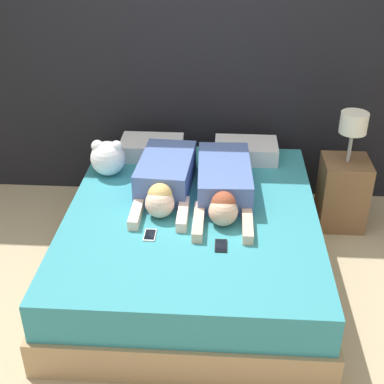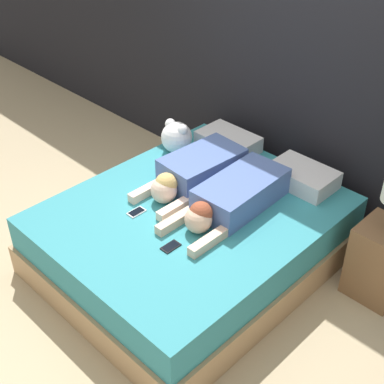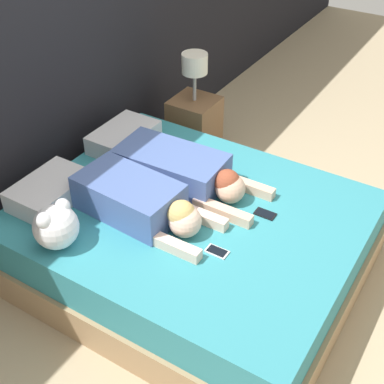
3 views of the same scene
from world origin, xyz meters
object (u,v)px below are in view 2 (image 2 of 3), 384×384
object	(u,v)px
bed	(192,236)
cell_phone_left	(136,212)
person_right	(233,197)
nightstand	(382,256)
pillow_head_left	(228,142)
pillow_head_right	(302,176)
person_left	(194,172)
cell_phone_right	(171,247)
plush_toy	(177,137)

from	to	relation	value
bed	cell_phone_left	world-z (taller)	cell_phone_left
person_right	nightstand	size ratio (longest dim) A/B	1.08
bed	pillow_head_left	size ratio (longest dim) A/B	4.20
pillow_head_right	person_left	distance (m)	0.87
person_left	cell_phone_right	world-z (taller)	person_left
pillow_head_right	nightstand	bearing A→B (deg)	-8.77
cell_phone_right	bed	bearing A→B (deg)	116.68
nightstand	bed	bearing A→B (deg)	-149.01
person_left	pillow_head_right	bearing A→B (deg)	44.89
person_right	cell_phone_left	distance (m)	0.73
person_left	cell_phone_right	xyz separation A→B (m)	(0.43, -0.67, -0.11)
person_left	person_right	xyz separation A→B (m)	(0.44, -0.03, -0.01)
cell_phone_right	person_right	bearing A→B (deg)	89.29
pillow_head_right	nightstand	size ratio (longest dim) A/B	0.51
person_right	cell_phone_left	xyz separation A→B (m)	(-0.48, -0.54, -0.10)
bed	person_right	xyz separation A→B (m)	(0.22, 0.21, 0.38)
pillow_head_right	bed	bearing A→B (deg)	-114.88
bed	person_right	world-z (taller)	person_right
pillow_head_left	bed	bearing A→B (deg)	-65.12
pillow_head_left	cell_phone_left	size ratio (longest dim) A/B	3.80
bed	pillow_head_right	size ratio (longest dim) A/B	4.20
pillow_head_left	cell_phone_right	xyz separation A→B (m)	(0.61, -1.28, -0.07)
pillow_head_left	nightstand	size ratio (longest dim) A/B	0.51
pillow_head_right	cell_phone_left	distance (m)	1.36
bed	person_left	size ratio (longest dim) A/B	2.25
person_left	cell_phone_right	size ratio (longest dim) A/B	7.10
person_left	plush_toy	distance (m)	0.55
nightstand	pillow_head_right	bearing A→B (deg)	171.23
pillow_head_left	nightstand	distance (m)	1.64
pillow_head_right	person_right	distance (m)	0.67
pillow_head_left	cell_phone_left	distance (m)	1.20
pillow_head_right	person_left	bearing A→B (deg)	-135.11
pillow_head_left	plush_toy	bearing A→B (deg)	-130.77
pillow_head_left	cell_phone_right	size ratio (longest dim) A/B	3.80
cell_phone_right	person_left	bearing A→B (deg)	122.78
cell_phone_right	plush_toy	world-z (taller)	plush_toy
plush_toy	nightstand	distance (m)	1.95
cell_phone_left	cell_phone_right	distance (m)	0.48
pillow_head_left	cell_phone_left	world-z (taller)	pillow_head_left
pillow_head_right	cell_phone_left	world-z (taller)	pillow_head_right
pillow_head_right	person_left	xyz separation A→B (m)	(-0.62, -0.61, 0.04)
plush_toy	nightstand	xyz separation A→B (m)	(1.91, 0.22, -0.33)
bed	nightstand	distance (m)	1.42
person_left	plush_toy	bearing A→B (deg)	150.94
cell_phone_right	pillow_head_right	bearing A→B (deg)	81.79
cell_phone_left	pillow_head_right	bearing A→B (deg)	61.24
pillow_head_right	cell_phone_left	xyz separation A→B (m)	(-0.65, -1.19, -0.07)
bed	nightstand	xyz separation A→B (m)	(1.22, 0.73, 0.09)
cell_phone_right	nightstand	bearing A→B (deg)	48.99
pillow_head_left	cell_phone_right	distance (m)	1.42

